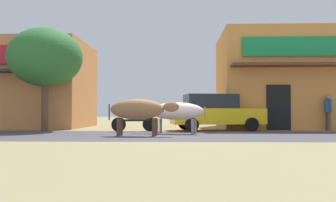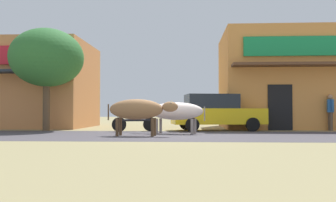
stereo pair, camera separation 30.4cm
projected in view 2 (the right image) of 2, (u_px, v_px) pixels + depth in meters
ground at (166, 135)px, 13.26m from camera, size 80.00×80.00×0.00m
asphalt_road at (166, 135)px, 13.26m from camera, size 72.00×5.47×0.00m
storefront_left_cafe at (19, 86)px, 20.12m from camera, size 7.77×6.15×4.57m
storefront_right_club at (289, 81)px, 19.33m from camera, size 6.97×6.15×4.95m
roadside_tree at (47, 58)px, 16.64m from camera, size 3.31×3.31×4.64m
parked_hatchback_car at (216, 112)px, 16.57m from camera, size 4.33×2.35×1.64m
parked_motorcycle at (135, 121)px, 15.82m from camera, size 1.90×0.72×1.06m
cow_near_brown at (138, 110)px, 12.97m from camera, size 2.54×0.81×1.31m
cow_far_dark at (174, 111)px, 14.30m from camera, size 2.75×1.22×1.22m
pedestrian_by_shop at (330, 109)px, 16.47m from camera, size 0.35×0.61×1.64m
cafe_chair_by_doorway at (1, 119)px, 17.86m from camera, size 0.52×0.52×0.92m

